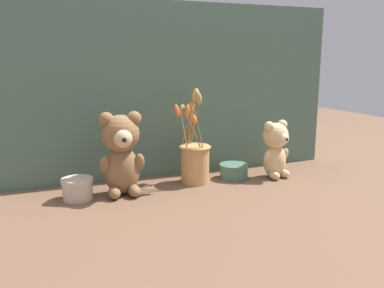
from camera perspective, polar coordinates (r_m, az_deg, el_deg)
name	(u,v)px	position (r m, az deg, el deg)	size (l,w,h in m)	color
ground_plane	(194,185)	(1.45, 0.29, -5.83)	(4.00, 4.00, 0.00)	brown
backdrop_wall	(178,91)	(1.54, -2.00, 7.49)	(1.29, 0.02, 0.65)	#4C6B5B
teddy_bear_large	(122,152)	(1.33, -9.85, -1.15)	(0.15, 0.14, 0.28)	olive
teddy_bear_medium	(276,148)	(1.55, 11.67, -0.56)	(0.12, 0.11, 0.22)	#DBBC84
flower_vase	(195,157)	(1.46, 0.37, -1.91)	(0.14, 0.15, 0.34)	tan
decorative_tin_tall	(234,171)	(1.54, 5.91, -3.80)	(0.11, 0.11, 0.05)	#47705B
decorative_tin_short	(78,189)	(1.35, -15.75, -6.11)	(0.10, 0.10, 0.07)	beige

